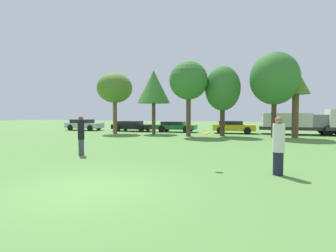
% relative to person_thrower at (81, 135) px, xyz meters
% --- Properties ---
extents(ground_plane, '(120.00, 120.00, 0.00)m').
position_rel_person_thrower_xyz_m(ground_plane, '(3.50, -4.91, -0.96)').
color(ground_plane, '#54843D').
extents(person_thrower, '(0.30, 0.30, 1.86)m').
position_rel_person_thrower_xyz_m(person_thrower, '(0.00, 0.00, 0.00)').
color(person_thrower, '#3F3F47').
rests_on(person_thrower, ground).
extents(person_catcher, '(0.38, 0.38, 1.90)m').
position_rel_person_thrower_xyz_m(person_catcher, '(8.55, -1.80, -0.00)').
color(person_catcher, '#191E33').
rests_on(person_catcher, ground).
extents(frisbee, '(0.28, 0.27, 0.14)m').
position_rel_person_thrower_xyz_m(frisbee, '(6.20, -1.38, 0.33)').
color(frisbee, orange).
extents(tree_0, '(3.43, 3.43, 5.91)m').
position_rel_person_thrower_xyz_m(tree_0, '(-4.87, 12.78, 3.46)').
color(tree_0, brown).
rests_on(tree_0, ground).
extents(tree_1, '(3.14, 3.14, 6.09)m').
position_rel_person_thrower_xyz_m(tree_1, '(-1.01, 13.25, 3.53)').
color(tree_1, brown).
rests_on(tree_1, ground).
extents(tree_2, '(3.30, 3.30, 6.46)m').
position_rel_person_thrower_xyz_m(tree_2, '(2.72, 11.66, 3.80)').
color(tree_2, brown).
rests_on(tree_2, ground).
extents(tree_3, '(3.06, 3.06, 6.11)m').
position_rel_person_thrower_xyz_m(tree_3, '(5.51, 12.81, 3.16)').
color(tree_3, '#473323').
rests_on(tree_3, ground).
extents(tree_4, '(3.93, 3.93, 6.98)m').
position_rel_person_thrower_xyz_m(tree_4, '(9.69, 12.54, 3.85)').
color(tree_4, '#473323').
rests_on(tree_4, ground).
extents(tree_5, '(2.17, 2.17, 5.71)m').
position_rel_person_thrower_xyz_m(tree_5, '(11.33, 12.79, 3.43)').
color(tree_5, brown).
rests_on(tree_5, ground).
extents(parked_car_silver, '(4.32, 2.01, 1.27)m').
position_rel_person_thrower_xyz_m(parked_car_silver, '(-10.71, 16.24, -0.28)').
color(parked_car_silver, '#B2B2B7').
rests_on(parked_car_silver, ground).
extents(parked_car_black, '(4.57, 2.13, 1.13)m').
position_rel_person_thrower_xyz_m(parked_car_black, '(-4.64, 16.39, -0.35)').
color(parked_car_black, black).
rests_on(parked_car_black, ground).
extents(parked_car_green, '(4.32, 2.03, 1.12)m').
position_rel_person_thrower_xyz_m(parked_car_green, '(0.29, 16.48, -0.34)').
color(parked_car_green, '#196633').
rests_on(parked_car_green, ground).
extents(parked_car_yellow, '(4.12, 2.03, 1.23)m').
position_rel_person_thrower_xyz_m(parked_car_yellow, '(6.33, 16.24, -0.30)').
color(parked_car_yellow, gold).
rests_on(parked_car_yellow, ground).
extents(delivery_truck_grey, '(6.79, 2.53, 2.00)m').
position_rel_person_thrower_xyz_m(delivery_truck_grey, '(12.09, 16.52, 0.20)').
color(delivery_truck_grey, '#2D2D33').
rests_on(delivery_truck_grey, ground).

